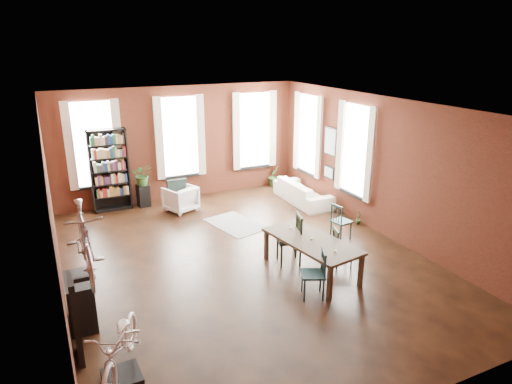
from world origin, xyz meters
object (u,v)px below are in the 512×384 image
dining_chair_a (313,274)px  bicycle_floor (118,321)px  cream_sofa (303,188)px  white_armchair (180,197)px  console_table (81,301)px  dining_chair_b (289,239)px  dining_table (311,256)px  bike_trainer (122,379)px  dining_chair_c (343,247)px  plant_stand (143,196)px  dining_chair_d (341,221)px  bookshelf (110,170)px

dining_chair_a → bicycle_floor: 3.57m
cream_sofa → bicycle_floor: size_ratio=1.28×
white_armchair → console_table: size_ratio=0.94×
dining_chair_b → dining_table: bearing=35.5°
cream_sofa → bike_trainer: 7.85m
dining_chair_c → plant_stand: 5.98m
dining_chair_b → plant_stand: bearing=-141.2°
dining_table → cream_sofa: bearing=51.9°
dining_table → bicycle_floor: size_ratio=1.25×
dining_chair_d → bookshelf: bookshelf is taller
dining_chair_c → white_armchair: dining_chair_c is taller
bookshelf → plant_stand: (0.81, -0.09, -0.79)m
bookshelf → cream_sofa: bearing=-19.0°
plant_stand → bookshelf: bearing=173.4°
dining_table → cream_sofa: cream_sofa is taller
bookshelf → dining_table: bearing=-60.8°
dining_chair_d → plant_stand: (-3.65, 4.12, -0.12)m
dining_chair_a → white_armchair: dining_chair_a is taller
dining_chair_c → dining_table: bearing=105.2°
console_table → bookshelf: bearing=76.2°
white_armchair → plant_stand: white_armchair is taller
dining_chair_a → cream_sofa: size_ratio=0.43×
dining_chair_c → plant_stand: bearing=45.9°
dining_table → white_armchair: bearing=97.4°
cream_sofa → bike_trainer: (-5.90, -5.18, -0.34)m
dining_chair_d → bookshelf: 6.18m
bookshelf → white_armchair: size_ratio=2.92×
dining_chair_b → bookshelf: 5.55m
dining_chair_d → console_table: size_ratio=1.06×
dining_chair_b → console_table: (-4.06, -0.43, -0.12)m
dining_chair_a → dining_chair_c: 1.40m
plant_stand → bicycle_floor: bicycle_floor is taller
white_armchair → bicycle_floor: bearing=44.1°
bicycle_floor → dining_chair_b: bearing=53.6°
dining_chair_a → bike_trainer: size_ratio=1.81×
white_armchair → dining_chair_d: bearing=107.4°
dining_chair_c → dining_chair_d: 1.35m
bike_trainer → dining_chair_b: bearing=29.5°
dining_chair_c → cream_sofa: size_ratio=0.38×
dining_chair_d → console_table: bearing=89.4°
dining_table → plant_stand: (-2.16, 5.22, -0.04)m
dining_chair_c → console_table: 4.98m
dining_chair_d → cream_sofa: bearing=-21.2°
bike_trainer → plant_stand: bearing=75.5°
dining_chair_d → bookshelf: size_ratio=0.39×
dining_chair_d → bike_trainer: (-5.41, -2.66, -0.35)m
dining_chair_b → dining_chair_d: (1.69, 0.55, -0.09)m
white_armchair → cream_sofa: (3.32, -0.82, 0.03)m
dining_chair_a → plant_stand: (-1.71, 6.00, -0.14)m
dining_chair_a → plant_stand: bearing=-140.1°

